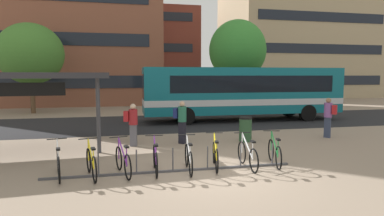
% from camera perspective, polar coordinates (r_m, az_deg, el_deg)
% --- Properties ---
extents(ground, '(200.00, 200.00, 0.00)m').
position_cam_1_polar(ground, '(9.13, 4.13, -11.74)').
color(ground, gray).
extents(bus_lane_asphalt, '(80.00, 7.20, 0.01)m').
position_cam_1_polar(bus_lane_asphalt, '(18.79, -4.51, -2.60)').
color(bus_lane_asphalt, '#232326').
rests_on(bus_lane_asphalt, ground).
extents(city_bus, '(12.06, 2.74, 3.20)m').
position_cam_1_polar(city_bus, '(19.76, 8.80, 2.93)').
color(city_bus, '#0F6070').
rests_on(city_bus, ground).
extents(bike_rack, '(7.16, 0.09, 0.70)m').
position_cam_1_polar(bike_rack, '(9.34, -3.41, -10.75)').
color(bike_rack, '#47474C').
rests_on(bike_rack, ground).
extents(parked_bicycle_white_0, '(0.56, 1.70, 0.99)m').
position_cam_1_polar(parked_bicycle_white_0, '(9.43, -22.66, -9.18)').
color(parked_bicycle_white_0, black).
rests_on(parked_bicycle_white_0, ground).
extents(parked_bicycle_yellow_1, '(0.59, 1.69, 0.99)m').
position_cam_1_polar(parked_bicycle_yellow_1, '(9.17, -17.47, -9.41)').
color(parked_bicycle_yellow_1, black).
rests_on(parked_bicycle_yellow_1, ground).
extents(parked_bicycle_purple_2, '(0.60, 1.69, 0.99)m').
position_cam_1_polar(parked_bicycle_purple_2, '(9.18, -12.16, -9.25)').
color(parked_bicycle_purple_2, black).
rests_on(parked_bicycle_purple_2, ground).
extents(parked_bicycle_purple_3, '(0.52, 1.72, 0.99)m').
position_cam_1_polar(parked_bicycle_purple_3, '(9.24, -6.53, -9.06)').
color(parked_bicycle_purple_3, black).
rests_on(parked_bicycle_purple_3, ground).
extents(parked_bicycle_white_4, '(0.52, 1.72, 0.99)m').
position_cam_1_polar(parked_bicycle_white_4, '(9.29, -0.61, -8.94)').
color(parked_bicycle_white_4, black).
rests_on(parked_bicycle_white_4, ground).
extents(parked_bicycle_yellow_5, '(0.55, 1.70, 0.99)m').
position_cam_1_polar(parked_bicycle_yellow_5, '(9.63, 4.18, -8.42)').
color(parked_bicycle_yellow_5, black).
rests_on(parked_bicycle_yellow_5, ground).
extents(parked_bicycle_white_6, '(0.52, 1.72, 0.99)m').
position_cam_1_polar(parked_bicycle_white_6, '(9.77, 9.84, -8.28)').
color(parked_bicycle_white_6, black).
rests_on(parked_bicycle_white_6, ground).
extents(parked_bicycle_green_7, '(0.59, 1.69, 0.99)m').
position_cam_1_polar(parked_bicycle_green_7, '(10.26, 14.46, -7.70)').
color(parked_bicycle_green_7, black).
rests_on(parked_bicycle_green_7, ground).
extents(transit_shelter, '(6.77, 3.46, 2.85)m').
position_cam_1_polar(transit_shelter, '(13.12, -29.23, 4.72)').
color(transit_shelter, '#38383D').
rests_on(transit_shelter, ground).
extents(commuter_navy_pack_0, '(0.60, 0.57, 1.72)m').
position_cam_1_polar(commuter_navy_pack_0, '(12.93, -1.89, -1.98)').
color(commuter_navy_pack_0, black).
rests_on(commuter_navy_pack_0, ground).
extents(commuter_red_pack_1, '(0.58, 0.59, 1.76)m').
position_cam_1_polar(commuter_red_pack_1, '(15.36, 23.14, -1.11)').
color(commuter_red_pack_1, '#2D3851').
rests_on(commuter_red_pack_1, ground).
extents(commuter_red_pack_2, '(0.57, 0.40, 1.66)m').
position_cam_1_polar(commuter_red_pack_2, '(12.68, -10.57, -2.41)').
color(commuter_red_pack_2, '#565660').
rests_on(commuter_red_pack_2, ground).
extents(trash_bin, '(0.55, 0.55, 1.03)m').
position_cam_1_polar(trash_bin, '(13.58, 9.47, -3.72)').
color(trash_bin, '#284C2D').
rests_on(trash_bin, ground).
extents(street_tree_0, '(4.57, 4.57, 6.47)m').
position_cam_1_polar(street_tree_0, '(25.95, -26.77, 8.60)').
color(street_tree_0, brown).
rests_on(street_tree_0, ground).
extents(street_tree_1, '(4.46, 4.46, 7.08)m').
position_cam_1_polar(street_tree_1, '(25.79, 8.09, 10.11)').
color(street_tree_1, brown).
rests_on(street_tree_1, ground).
extents(building_right_wing, '(18.24, 11.88, 21.74)m').
position_cam_1_polar(building_right_wing, '(46.18, 18.13, 15.68)').
color(building_right_wing, tan).
rests_on(building_right_wing, ground).
extents(building_centre_block, '(19.40, 11.64, 11.81)m').
position_cam_1_polar(building_centre_block, '(47.40, -11.72, 9.53)').
color(building_centre_block, brown).
rests_on(building_centre_block, ground).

